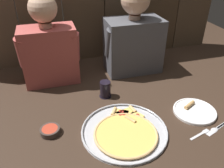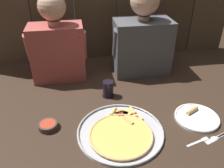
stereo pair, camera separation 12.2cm
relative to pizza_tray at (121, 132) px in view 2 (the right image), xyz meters
The scene contains 10 objects.
ground_plane 0.09m from the pizza_tray, 102.59° to the left, with size 3.20×3.20×0.00m, color #332319.
pizza_tray is the anchor object (origin of this frame).
dinner_plate 0.43m from the pizza_tray, ahead, with size 0.24×0.24×0.03m.
drinking_glass 0.34m from the pizza_tray, 92.29° to the left, with size 0.08×0.08×0.10m.
dipping_bowl 0.38m from the pizza_tray, 164.35° to the left, with size 0.10×0.10×0.03m.
table_fork 0.38m from the pizza_tray, 17.83° to the right, with size 0.13×0.05×0.01m.
table_knife 0.48m from the pizza_tray, 13.11° to the right, with size 0.15×0.07×0.01m.
table_spoon 0.48m from the pizza_tray, 12.30° to the right, with size 0.14×0.06×0.01m.
diner_left 0.75m from the pizza_tray, 116.21° to the left, with size 0.39×0.20×0.58m.
diner_right 0.74m from the pizza_tray, 66.79° to the left, with size 0.43×0.23×0.61m.
Camera 2 is at (-0.16, -0.92, 0.82)m, focal length 36.85 mm.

